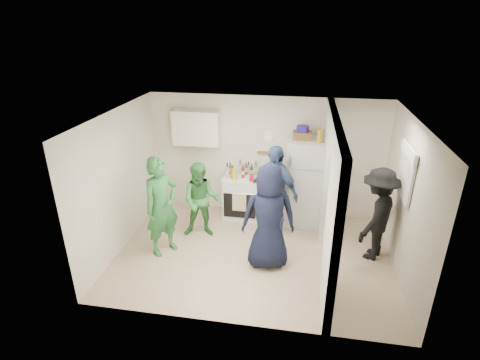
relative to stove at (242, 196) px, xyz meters
The scene contains 36 objects.
floor 1.51m from the stove, 72.16° to the right, with size 4.80×4.80×0.00m, color tan.
wall_back 0.97m from the stove, 36.82° to the left, with size 4.80×4.80×0.00m, color silver.
wall_front 3.20m from the stove, 81.83° to the right, with size 4.80×4.80×0.00m, color silver.
wall_left 2.52m from the stove, 145.04° to the right, with size 3.40×3.40×0.00m, color silver.
wall_right 3.25m from the stove, 25.75° to the right, with size 3.40×3.40×0.00m, color silver.
ceiling 2.50m from the stove, 72.16° to the right, with size 4.80×4.80×0.00m, color white.
partition_pier_back 1.84m from the stove, ahead, with size 0.12×1.20×2.50m, color silver.
partition_pier_front 3.07m from the stove, 56.40° to the right, with size 0.12×1.20×2.50m, color silver.
partition_header 2.83m from the stove, 39.86° to the right, with size 0.12×1.00×0.40m, color silver.
stove is the anchor object (origin of this frame).
upper_cabinet 1.70m from the stove, behind, with size 0.95×0.34×0.70m, color silver.
fridge 1.33m from the stove, ahead, with size 0.72×0.70×1.76m, color silver.
wicker_basket 1.80m from the stove, ahead, with size 0.35×0.25×0.15m, color brown.
blue_bowl 1.90m from the stove, ahead, with size 0.24×0.24×0.11m, color navy.
yellow_cup_stack_top 2.06m from the stove, ahead, with size 0.09×0.09×0.25m, color orange.
wall_clock 1.38m from the stove, 32.27° to the left, with size 0.22×0.22×0.03m, color white.
spice_shelf 1.04m from the stove, 32.42° to the left, with size 0.35×0.08×0.03m, color olive.
nook_window 3.28m from the stove, 22.53° to the right, with size 0.03×0.70×0.80m, color black.
nook_window_frame 3.27m from the stove, 22.64° to the right, with size 0.04×0.76×0.86m, color white.
nook_valance 3.39m from the stove, 22.82° to the right, with size 0.04×0.82×0.18m, color white.
yellow_cup_stack_stove 0.63m from the stove, 118.61° to the right, with size 0.09×0.09×0.25m, color gold.
red_cup 0.59m from the stove, 42.27° to the right, with size 0.09×0.09×0.12m, color red.
person_green_left 1.97m from the stove, 126.99° to the right, with size 0.66×0.43×1.80m, color #2A692E.
person_green_center 1.13m from the stove, 125.56° to the right, with size 0.72×0.56×1.48m, color #39833E.
person_denim 1.00m from the stove, 38.15° to the right, with size 1.05×0.44×1.79m, color #3A4C7F.
person_navy 1.83m from the stove, 66.52° to the right, with size 0.89×0.58×1.82m, color black.
person_nook 2.74m from the stove, 23.31° to the right, with size 1.07×0.62×1.66m, color black.
bottle_a 0.64m from the stove, 158.02° to the left, with size 0.06×0.06×0.24m, color brown.
bottle_b 0.62m from the stove, 151.16° to the right, with size 0.06×0.06×0.27m, color #184921.
bottle_c 0.63m from the stove, 113.81° to the left, with size 0.06×0.06×0.31m, color #919B9D.
bottle_d 0.60m from the stove, 65.02° to the right, with size 0.07×0.07×0.28m, color #692E12.
bottle_e 0.62m from the stove, 60.83° to the left, with size 0.07×0.07×0.26m, color #999BA9.
bottle_f 0.62m from the stove, ahead, with size 0.06×0.06×0.28m, color #13361F.
bottle_g 0.67m from the stove, 26.50° to the left, with size 0.07×0.07×0.30m, color olive.
bottle_h 0.69m from the stove, 157.54° to the right, with size 0.08×0.08×0.32m, color #A3A7AF.
bottle_i 0.60m from the stove, 61.64° to the left, with size 0.06×0.06×0.28m, color brown.
Camera 1 is at (0.70, -5.58, 3.90)m, focal length 28.00 mm.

